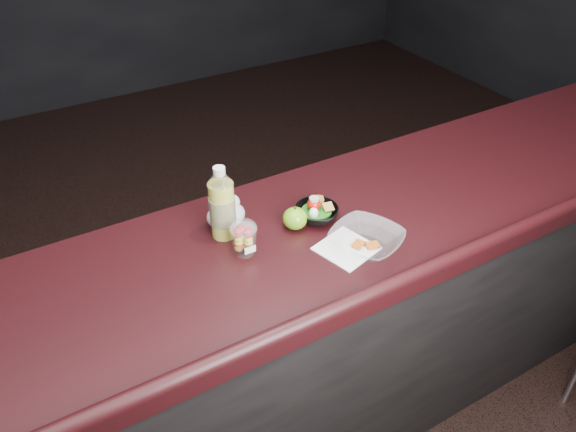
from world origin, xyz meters
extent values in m
cube|color=black|center=(0.00, 0.30, 0.49)|extent=(4.00, 0.65, 0.98)
cube|color=black|center=(0.00, 0.30, 1.00)|extent=(4.06, 0.71, 0.04)
cylinder|color=gold|center=(-0.08, 0.42, 1.12)|extent=(0.08, 0.08, 0.20)
cylinder|color=white|center=(-0.08, 0.42, 1.12)|extent=(0.08, 0.08, 0.20)
cone|color=white|center=(-0.08, 0.42, 1.23)|extent=(0.08, 0.08, 0.03)
cylinder|color=white|center=(-0.08, 0.42, 1.26)|extent=(0.04, 0.04, 0.02)
cylinder|color=#072D99|center=(-0.08, 0.42, 1.12)|extent=(0.08, 0.08, 0.09)
ellipsoid|color=white|center=(-0.06, 0.31, 1.12)|extent=(0.09, 0.09, 0.05)
ellipsoid|color=#4F8E10|center=(0.14, 0.34, 1.06)|extent=(0.08, 0.08, 0.07)
cylinder|color=black|center=(0.14, 0.34, 1.10)|extent=(0.01, 0.01, 0.01)
ellipsoid|color=silver|center=(-0.05, 0.47, 1.06)|extent=(0.13, 0.11, 0.08)
sphere|color=silver|center=(-0.02, 0.48, 1.09)|extent=(0.05, 0.05, 0.05)
imported|color=black|center=(0.22, 0.34, 1.04)|extent=(0.16, 0.16, 0.05)
cylinder|color=#0F470C|center=(0.22, 0.34, 1.05)|extent=(0.10, 0.10, 0.01)
ellipsoid|color=#A41207|center=(0.22, 0.35, 1.07)|extent=(0.05, 0.05, 0.04)
cylinder|color=beige|center=(0.22, 0.35, 1.10)|extent=(0.03, 0.03, 0.01)
ellipsoid|color=white|center=(0.20, 0.32, 1.07)|extent=(0.03, 0.03, 0.04)
imported|color=silver|center=(0.28, 0.14, 1.05)|extent=(0.29, 0.29, 0.05)
cube|color=#990F0C|center=(0.26, 0.15, 1.03)|extent=(0.05, 0.04, 0.01)
cube|color=#990F0C|center=(0.29, 0.12, 1.03)|extent=(0.05, 0.04, 0.01)
cube|color=white|center=(0.22, 0.16, 1.02)|extent=(0.20, 0.20, 0.00)
camera|label=1|loc=(-0.62, -0.92, 2.14)|focal=35.00mm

